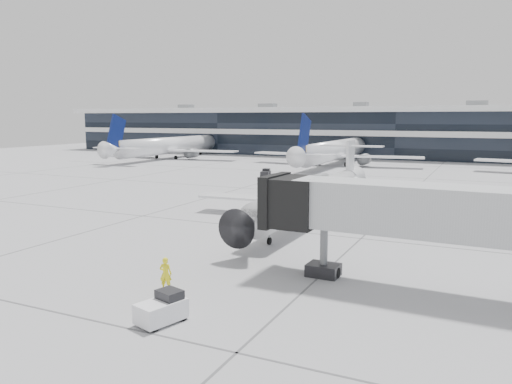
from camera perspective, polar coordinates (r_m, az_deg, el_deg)
The scene contains 10 objects.
ground at distance 41.21m, azimuth -1.76°, elevation -3.92°, with size 220.00×220.00×0.00m, color #959598.
terminal at distance 119.32m, azimuth 16.50°, elevation 6.32°, with size 170.00×22.00×10.00m, color black.
bg_jet_left at distance 111.07m, azimuth -9.62°, elevation 3.83°, with size 32.00×40.00×9.60m, color white, non-canonical shape.
bg_jet_center at distance 94.99m, azimuth 9.06°, elevation 3.06°, with size 32.00×40.00×9.60m, color white, non-canonical shape.
regional_jet at distance 43.71m, azimuth 6.76°, elevation -0.31°, with size 22.47×27.93×6.47m.
jet_bridge at distance 26.50m, azimuth 21.15°, elevation -2.31°, with size 17.78×4.07×5.71m.
ramp_worker at distance 26.51m, azimuth -10.29°, elevation -9.18°, with size 0.64×0.42×1.77m, color #FFF21A.
baggage_tug at distance 22.72m, azimuth -10.65°, elevation -12.99°, with size 1.81×2.40×1.35m.
traffic_cone at distance 50.08m, azimuth 1.37°, elevation -1.39°, with size 0.41×0.41×0.55m.
far_tug at distance 74.27m, azimuth 1.11°, elevation 2.12°, with size 1.61×2.27×1.32m.
Camera 1 is at (18.29, -35.85, 8.89)m, focal length 35.00 mm.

